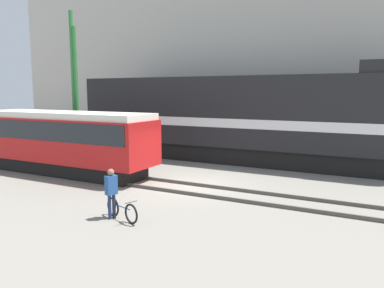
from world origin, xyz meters
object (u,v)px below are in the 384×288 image
Objects in this scene: streetcar at (65,138)px; bicycle at (122,210)px; person at (111,189)px; utility_pole_center at (77,94)px; freight_locomotive at (234,118)px; utility_pole_left at (74,86)px.

bicycle is at bearing -32.05° from streetcar.
utility_pole_center reaches higher than person.
bicycle is 0.97× the size of person.
freight_locomotive is at bearing 21.51° from utility_pole_center.
person is 12.32m from utility_pole_center.
utility_pole_center reaches higher than freight_locomotive.
person is at bearing -40.18° from utility_pole_left.
person is (-0.38, -0.03, 0.67)m from bicycle.
bicycle is 0.20× the size of utility_pole_center.
person is 12.60m from utility_pole_left.
person is at bearing -33.73° from streetcar.
bicycle is (6.87, -4.30, -1.45)m from streetcar.
utility_pole_center reaches higher than streetcar.
streetcar is 4.86m from utility_pole_center.
freight_locomotive is 2.20× the size of utility_pole_left.
streetcar is 5.19m from utility_pole_left.
utility_pole_left is at bearing 128.50° from streetcar.
bicycle is at bearing -38.94° from utility_pole_left.
freight_locomotive is at bearing 47.95° from streetcar.
utility_pole_left reaches higher than streetcar.
person is 0.21× the size of utility_pole_center.
utility_pole_left is at bearing -158.96° from freight_locomotive.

